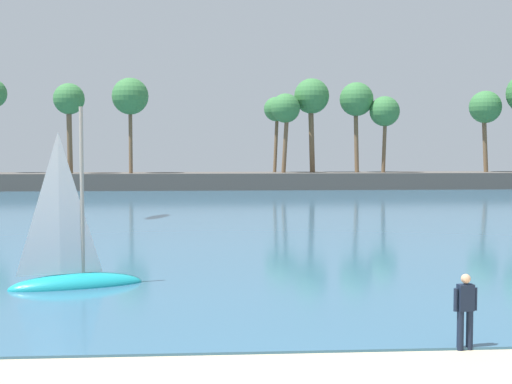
% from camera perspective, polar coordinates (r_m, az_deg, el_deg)
% --- Properties ---
extents(sea, '(220.00, 103.02, 0.06)m').
position_cam_1_polar(sea, '(67.02, -3.07, -0.33)').
color(sea, '#33607F').
rests_on(sea, ground).
extents(palm_headland, '(110.80, 6.13, 12.53)m').
position_cam_1_polar(palm_headland, '(78.37, -1.99, 2.69)').
color(palm_headland, '#514C47').
rests_on(palm_headland, ground).
extents(person_at_waterline, '(0.55, 0.25, 1.67)m').
position_cam_1_polar(person_at_waterline, '(16.76, 15.89, -8.72)').
color(person_at_waterline, '#141E33').
rests_on(person_at_waterline, ground).
extents(sailboat_near_shore, '(4.33, 2.50, 6.02)m').
position_cam_1_polar(sailboat_near_shore, '(23.81, -13.96, -5.82)').
color(sailboat_near_shore, teal).
rests_on(sailboat_near_shore, sea).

